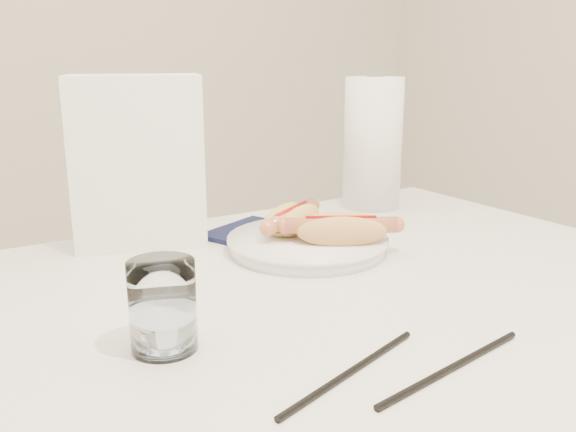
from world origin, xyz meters
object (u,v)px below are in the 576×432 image
napkin_box (138,161)px  paper_towel_roll (373,143)px  hotdog_left (292,220)px  water_glass (163,306)px  hotdog_right (341,230)px  plate (308,245)px  table (292,332)px

napkin_box → paper_towel_roll: size_ratio=1.05×
hotdog_left → water_glass: bearing=-173.5°
hotdog_left → hotdog_right: size_ratio=0.95×
water_glass → paper_towel_roll: bearing=32.1°
plate → hotdog_right: 0.06m
hotdog_right → water_glass: size_ratio=1.65×
plate → napkin_box: napkin_box is taller
hotdog_left → paper_towel_roll: bearing=-5.5°
table → hotdog_right: (0.14, 0.08, 0.10)m
hotdog_left → water_glass: (-0.32, -0.24, 0.01)m
water_glass → napkin_box: 0.41m
water_glass → paper_towel_roll: size_ratio=0.38×
hotdog_right → water_glass: (-0.35, -0.15, 0.01)m
plate → paper_towel_roll: 0.35m
plate → hotdog_left: bearing=91.1°
hotdog_right → plate: bearing=152.0°
table → plate: bearing=48.9°
plate → hotdog_left: hotdog_left is taller
plate → water_glass: water_glass is taller
plate → hotdog_right: bearing=-58.4°
table → napkin_box: bearing=106.6°
table → water_glass: bearing=-162.0°
table → hotdog_left: hotdog_left is taller
hotdog_left → napkin_box: 0.27m
table → plate: size_ratio=4.84×
napkin_box → table: bearing=-54.1°
hotdog_left → hotdog_right: hotdog_right is taller
hotdog_right → water_glass: 0.38m
plate → water_glass: bearing=-148.3°
napkin_box → hotdog_left: bearing=-15.1°
hotdog_right → water_glass: bearing=-126.5°
water_glass → table: bearing=18.0°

